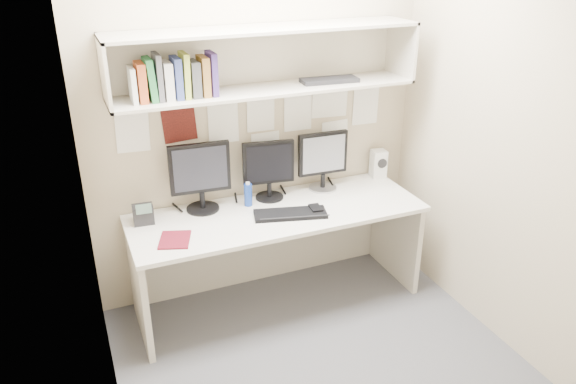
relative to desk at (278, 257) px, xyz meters
name	(u,v)px	position (x,y,z in m)	size (l,w,h in m)	color
floor	(316,355)	(0.00, -0.65, -0.37)	(2.40, 2.00, 0.01)	#4A494F
wall_back	(258,116)	(0.00, 0.35, 0.93)	(2.40, 0.02, 2.60)	tan
wall_front	(432,253)	(0.00, -1.65, 0.93)	(2.40, 0.02, 2.60)	tan
wall_left	(88,202)	(-1.20, -0.65, 0.93)	(0.02, 2.00, 2.60)	tan
wall_right	(496,138)	(1.20, -0.65, 0.93)	(0.02, 2.00, 2.60)	tan
desk	(278,257)	(0.00, 0.00, 0.00)	(2.00, 0.70, 0.73)	silver
overhead_hutch	(264,58)	(0.00, 0.21, 1.35)	(2.00, 0.38, 0.40)	beige
pinned_papers	(258,123)	(0.00, 0.34, 0.88)	(1.92, 0.01, 0.48)	white
monitor_left	(200,174)	(-0.46, 0.22, 0.62)	(0.41, 0.22, 0.47)	black
monitor_center	(269,167)	(0.02, 0.22, 0.60)	(0.36, 0.20, 0.42)	black
monitor_right	(323,158)	(0.45, 0.22, 0.60)	(0.37, 0.20, 0.43)	#A5A5AA
keyboard	(290,214)	(0.05, -0.10, 0.38)	(0.48, 0.17, 0.02)	black
mouse	(316,209)	(0.23, -0.12, 0.38)	(0.07, 0.12, 0.04)	black
speaker	(378,164)	(0.94, 0.26, 0.47)	(0.12, 0.13, 0.21)	silver
blue_bottle	(248,194)	(-0.15, 0.15, 0.45)	(0.06, 0.06, 0.17)	#163798
maroon_notebook	(175,240)	(-0.73, -0.14, 0.37)	(0.18, 0.22, 0.01)	#5D101C
desk_phone	(143,214)	(-0.87, 0.17, 0.43)	(0.14, 0.13, 0.16)	black
book_stack	(174,78)	(-0.60, 0.14, 1.29)	(0.51, 0.17, 0.27)	silver
hutch_tray	(329,80)	(0.44, 0.14, 1.19)	(0.38, 0.15, 0.03)	black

